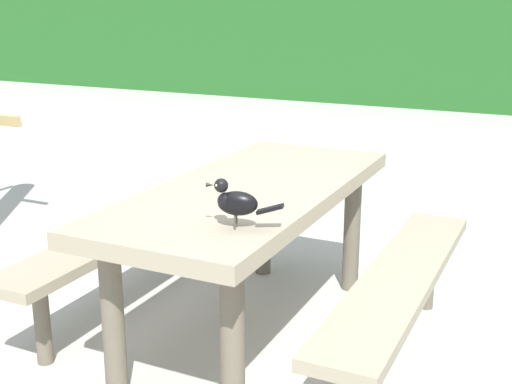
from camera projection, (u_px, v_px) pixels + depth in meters
ground_plane at (309, 376)px, 2.85m from camera, size 60.00×60.00×0.00m
picnic_table_foreground at (251, 223)px, 3.08m from camera, size 1.70×1.81×0.74m
bird_grackle at (235, 201)px, 2.41m from camera, size 0.28×0.11×0.18m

